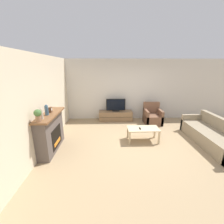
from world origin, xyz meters
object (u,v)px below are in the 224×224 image
fireplace (50,132)px  mantel_clock (50,110)px  potted_plant (38,115)px  couch (213,136)px  tv_stand (116,116)px  armchair (152,117)px  tv (116,105)px  remote (140,128)px  mantel_vase_centre_left (47,110)px  coffee_table (143,130)px  mantel_vase_left (41,114)px

fireplace → mantel_clock: 0.64m
potted_plant → couch: potted_plant is taller
tv_stand → armchair: size_ratio=1.69×
tv → couch: size_ratio=0.37×
mantel_clock → remote: bearing=5.5°
fireplace → couch: bearing=1.9°
tv_stand → couch: 3.74m
mantel_vase_centre_left → coffee_table: (2.79, 0.55, -0.86)m
armchair → remote: bearing=-118.6°
mantel_vase_left → potted_plant: bearing=-90.0°
coffee_table → remote: 0.14m
mantel_vase_left → coffee_table: 3.05m
mantel_vase_centre_left → remote: size_ratio=1.94×
fireplace → mantel_vase_left: bearing=-87.8°
tv_stand → coffee_table: (0.78, -2.03, 0.17)m
armchair → mantel_vase_left: bearing=-145.0°
couch → tv_stand: bearing=142.0°
coffee_table → mantel_clock: bearing=-174.0°
mantel_vase_centre_left → armchair: mantel_vase_centre_left is taller
mantel_vase_centre_left → mantel_clock: bearing=89.8°
mantel_vase_left → coffee_table: size_ratio=0.28×
mantel_vase_centre_left → tv_stand: 3.43m
tv_stand → couch: size_ratio=0.64×
fireplace → remote: fireplace is taller
mantel_vase_centre_left → mantel_vase_left: bearing=-90.0°
mantel_vase_left → mantel_vase_centre_left: (-0.00, 0.33, 0.00)m
fireplace → potted_plant: size_ratio=4.86×
tv_stand → remote: bearing=-72.1°
tv_stand → couch: (2.95, -2.31, 0.05)m
couch → mantel_vase_centre_left: bearing=-176.8°
remote → mantel_vase_centre_left: bearing=-170.1°
coffee_table → remote: size_ratio=6.72×
fireplace → potted_plant: 0.96m
potted_plant → tv_stand: bearing=57.1°
mantel_vase_left → tv: 3.58m
mantel_clock → armchair: bearing=28.1°
potted_plant → remote: potted_plant is taller
mantel_vase_left → potted_plant: 0.19m
tv → coffee_table: (0.78, -2.03, -0.31)m
fireplace → armchair: 4.14m
potted_plant → couch: 5.12m
tv → fireplace: bearing=-129.3°
fireplace → mantel_vase_left: (0.02, -0.44, 0.68)m
mantel_vase_centre_left → tv_stand: (2.01, 2.58, -1.03)m
potted_plant → remote: 2.98m
tv_stand → coffee_table: bearing=-69.0°
mantel_vase_left → mantel_vase_centre_left: mantel_vase_centre_left is taller
fireplace → coffee_table: fireplace is taller
tv_stand → tv: (0.00, -0.00, 0.48)m
tv → mantel_vase_centre_left: bearing=-127.9°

